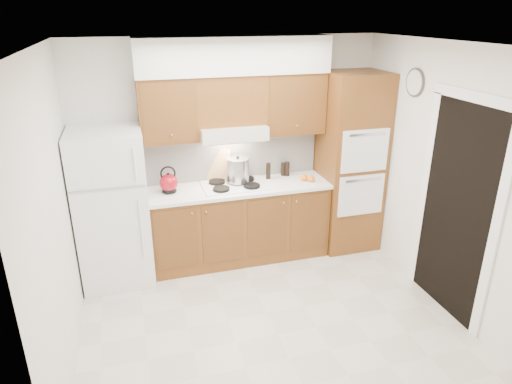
{
  "coord_description": "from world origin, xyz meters",
  "views": [
    {
      "loc": [
        -1.18,
        -3.64,
        2.86
      ],
      "look_at": [
        0.02,
        0.45,
        1.15
      ],
      "focal_mm": 32.0,
      "sensor_mm": 36.0,
      "label": 1
    }
  ],
  "objects_px": {
    "fridge": "(112,208)",
    "stock_pot": "(238,170)",
    "oven_cabinet": "(350,163)",
    "kettle": "(169,183)"
  },
  "relations": [
    {
      "from": "fridge",
      "to": "stock_pot",
      "type": "relative_size",
      "value": 6.3
    },
    {
      "from": "fridge",
      "to": "oven_cabinet",
      "type": "relative_size",
      "value": 0.78
    },
    {
      "from": "fridge",
      "to": "kettle",
      "type": "xyz_separation_m",
      "value": [
        0.63,
        0.08,
        0.19
      ]
    },
    {
      "from": "fridge",
      "to": "stock_pot",
      "type": "height_order",
      "value": "fridge"
    },
    {
      "from": "kettle",
      "to": "oven_cabinet",
      "type": "bearing_deg",
      "value": 10.13
    },
    {
      "from": "kettle",
      "to": "stock_pot",
      "type": "relative_size",
      "value": 0.75
    },
    {
      "from": "fridge",
      "to": "stock_pot",
      "type": "distance_m",
      "value": 1.47
    },
    {
      "from": "stock_pot",
      "to": "fridge",
      "type": "bearing_deg",
      "value": -174.46
    },
    {
      "from": "stock_pot",
      "to": "oven_cabinet",
      "type": "bearing_deg",
      "value": -4.29
    },
    {
      "from": "oven_cabinet",
      "to": "kettle",
      "type": "height_order",
      "value": "oven_cabinet"
    }
  ]
}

